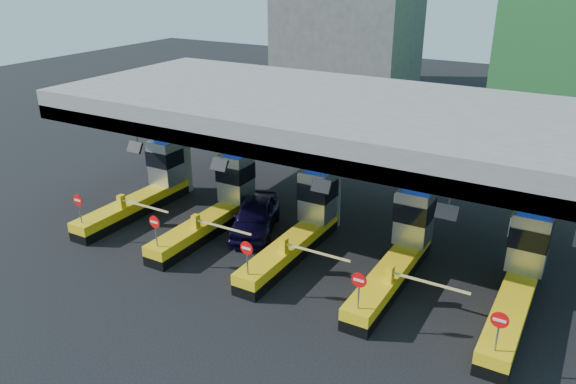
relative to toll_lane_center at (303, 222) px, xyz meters
The scene contains 9 objects.
ground 1.42m from the toll_lane_center, 90.42° to the right, with size 120.00×120.00×0.00m, color black.
toll_canopy 5.40m from the toll_lane_center, 90.02° to the left, with size 28.00×12.09×7.00m.
toll_lane_far_left 10.00m from the toll_lane_center, behind, with size 4.43×8.00×4.16m.
toll_lane_left 5.00m from the toll_lane_center, behind, with size 4.43×8.00×4.16m.
toll_lane_center is the anchor object (origin of this frame).
toll_lane_right 5.00m from the toll_lane_center, ahead, with size 4.43×8.00×4.16m.
toll_lane_far_right 10.00m from the toll_lane_center, ahead, with size 4.43×8.00×4.16m.
bg_building_concrete 39.11m from the toll_lane_center, 111.40° to the left, with size 14.00×10.00×18.00m, color #4C4C49.
van 3.10m from the toll_lane_center, behind, with size 2.08×5.16×1.76m, color black.
Camera 1 is at (11.64, -21.46, 13.19)m, focal length 35.00 mm.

